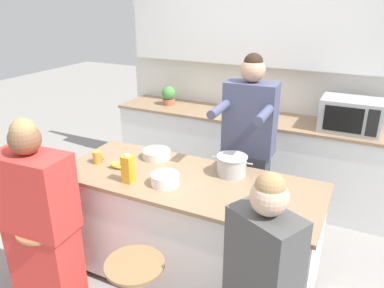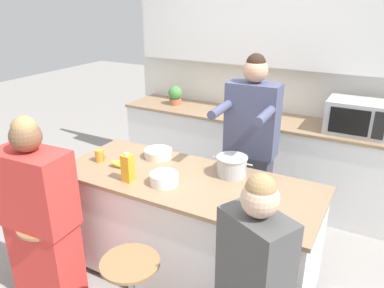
{
  "view_description": "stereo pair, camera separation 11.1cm",
  "coord_description": "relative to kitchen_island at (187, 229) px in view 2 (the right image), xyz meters",
  "views": [
    {
      "loc": [
        1.13,
        -2.21,
        2.16
      ],
      "look_at": [
        0.0,
        0.08,
        1.14
      ],
      "focal_mm": 35.0,
      "sensor_mm": 36.0,
      "label": 1
    },
    {
      "loc": [
        1.23,
        -2.16,
        2.16
      ],
      "look_at": [
        0.0,
        0.08,
        1.14
      ],
      "focal_mm": 35.0,
      "sensor_mm": 36.0,
      "label": 2
    }
  ],
  "objects": [
    {
      "name": "kitchen_island",
      "position": [
        0.0,
        0.0,
        0.0
      ],
      "size": [
        1.98,
        0.8,
        0.89
      ],
      "color": "black",
      "rests_on": "ground_plane"
    },
    {
      "name": "person_wrapped_blanket",
      "position": [
        -0.81,
        -0.69,
        0.23
      ],
      "size": [
        0.54,
        0.32,
        1.45
      ],
      "rotation": [
        0.0,
        0.0,
        0.06
      ],
      "color": "red",
      "rests_on": "ground_plane"
    },
    {
      "name": "juice_carton",
      "position": [
        -0.36,
        -0.23,
        0.55
      ],
      "size": [
        0.07,
        0.07,
        0.22
      ],
      "color": "gold",
      "rests_on": "kitchen_island"
    },
    {
      "name": "coffee_cup_near",
      "position": [
        -0.78,
        -0.07,
        0.49
      ],
      "size": [
        0.1,
        0.07,
        0.1
      ],
      "color": "orange",
      "rests_on": "kitchen_island"
    },
    {
      "name": "cooking_pot",
      "position": [
        0.27,
        0.21,
        0.52
      ],
      "size": [
        0.32,
        0.23,
        0.15
      ],
      "color": "#B7BABC",
      "rests_on": "kitchen_island"
    },
    {
      "name": "bar_stool_leftmost",
      "position": [
        -0.79,
        -0.68,
        -0.1
      ],
      "size": [
        0.38,
        0.38,
        0.65
      ],
      "color": "#997047",
      "rests_on": "ground_plane"
    },
    {
      "name": "person_cooking",
      "position": [
        0.26,
        0.64,
        0.42
      ],
      "size": [
        0.44,
        0.57,
        1.75
      ],
      "rotation": [
        0.0,
        0.0,
        0.04
      ],
      "color": "#383842",
      "rests_on": "ground_plane"
    },
    {
      "name": "potted_plant",
      "position": [
        -1.05,
        1.57,
        0.6
      ],
      "size": [
        0.17,
        0.17,
        0.22
      ],
      "color": "#A86042",
      "rests_on": "back_counter"
    },
    {
      "name": "microwave",
      "position": [
        0.98,
        1.54,
        0.64
      ],
      "size": [
        0.55,
        0.37,
        0.32
      ],
      "color": "#B2B5B7",
      "rests_on": "back_counter"
    },
    {
      "name": "ground_plane",
      "position": [
        0.0,
        0.0,
        -0.45
      ],
      "size": [
        16.0,
        16.0,
        0.0
      ],
      "primitive_type": "plane",
      "color": "gray"
    },
    {
      "name": "mixing_bowl_steel",
      "position": [
        -0.41,
        0.23,
        0.48
      ],
      "size": [
        0.24,
        0.24,
        0.07
      ],
      "color": "silver",
      "rests_on": "kitchen_island"
    },
    {
      "name": "back_counter",
      "position": [
        0.0,
        1.57,
        0.02
      ],
      "size": [
        3.16,
        0.59,
        0.94
      ],
      "color": "white",
      "rests_on": "ground_plane"
    },
    {
      "name": "fruit_bowl",
      "position": [
        -0.1,
        -0.15,
        0.48
      ],
      "size": [
        0.21,
        0.21,
        0.08
      ],
      "color": "white",
      "rests_on": "kitchen_island"
    },
    {
      "name": "wall_back",
      "position": [
        0.0,
        1.86,
        1.09
      ],
      "size": [
        3.4,
        0.22,
        2.7
      ],
      "color": "silver",
      "rests_on": "ground_plane"
    },
    {
      "name": "banana_bunch",
      "position": [
        -0.57,
        -0.07,
        0.47
      ],
      "size": [
        0.17,
        0.13,
        0.06
      ],
      "color": "yellow",
      "rests_on": "kitchen_island"
    }
  ]
}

